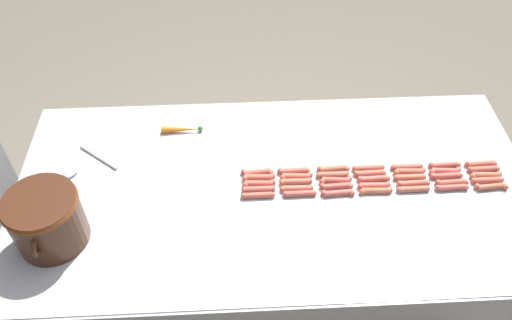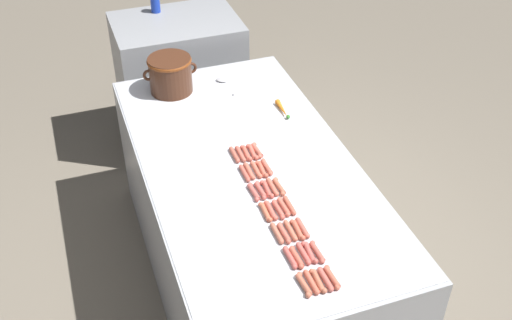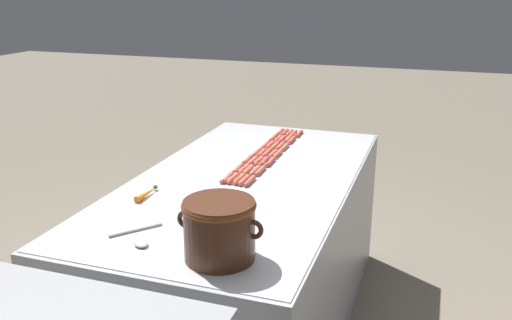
% 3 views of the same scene
% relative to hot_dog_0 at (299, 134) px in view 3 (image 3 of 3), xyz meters
% --- Properties ---
extents(griddle_counter, '(1.07, 2.09, 0.88)m').
position_rel_hot_dog_0_xyz_m(griddle_counter, '(0.05, 0.86, -0.45)').
color(griddle_counter, '#ADAFB5').
rests_on(griddle_counter, ground_plane).
extents(hot_dog_0, '(0.03, 0.14, 0.02)m').
position_rel_hot_dog_0_xyz_m(hot_dog_0, '(0.00, 0.00, 0.00)').
color(hot_dog_0, '#C5654B').
rests_on(hot_dog_0, griddle_counter).
extents(hot_dog_1, '(0.03, 0.14, 0.02)m').
position_rel_hot_dog_0_xyz_m(hot_dog_1, '(0.00, 0.16, 0.00)').
color(hot_dog_1, '#C95951').
rests_on(hot_dog_1, griddle_counter).
extents(hot_dog_2, '(0.03, 0.14, 0.02)m').
position_rel_hot_dog_0_xyz_m(hot_dog_2, '(0.00, 0.31, 0.00)').
color(hot_dog_2, '#C36851').
rests_on(hot_dog_2, griddle_counter).
extents(hot_dog_3, '(0.03, 0.14, 0.02)m').
position_rel_hot_dog_0_xyz_m(hot_dog_3, '(0.00, 0.46, 0.00)').
color(hot_dog_3, '#CD6549').
rests_on(hot_dog_3, griddle_counter).
extents(hot_dog_4, '(0.03, 0.14, 0.02)m').
position_rel_hot_dog_0_xyz_m(hot_dog_4, '(-0.00, 0.62, 0.00)').
color(hot_dog_4, '#C85A51').
rests_on(hot_dog_4, griddle_counter).
extents(hot_dog_5, '(0.03, 0.14, 0.02)m').
position_rel_hot_dog_0_xyz_m(hot_dog_5, '(0.00, 0.77, 0.00)').
color(hot_dog_5, '#C5594B').
rests_on(hot_dog_5, griddle_counter).
extents(hot_dog_6, '(0.03, 0.14, 0.02)m').
position_rel_hot_dog_0_xyz_m(hot_dog_6, '(0.00, 0.93, 0.00)').
color(hot_dog_6, '#C05B4A').
rests_on(hot_dog_6, griddle_counter).
extents(hot_dog_7, '(0.02, 0.14, 0.02)m').
position_rel_hot_dog_0_xyz_m(hot_dog_7, '(0.03, 0.00, 0.00)').
color(hot_dog_7, '#CB614B').
rests_on(hot_dog_7, griddle_counter).
extents(hot_dog_8, '(0.03, 0.14, 0.02)m').
position_rel_hot_dog_0_xyz_m(hot_dog_8, '(0.03, 0.15, 0.00)').
color(hot_dog_8, '#C45B47').
rests_on(hot_dog_8, griddle_counter).
extents(hot_dog_9, '(0.03, 0.14, 0.02)m').
position_rel_hot_dog_0_xyz_m(hot_dog_9, '(0.03, 0.30, 0.00)').
color(hot_dog_9, '#C6614F').
rests_on(hot_dog_9, griddle_counter).
extents(hot_dog_10, '(0.03, 0.14, 0.02)m').
position_rel_hot_dog_0_xyz_m(hot_dog_10, '(0.03, 0.46, 0.00)').
color(hot_dog_10, '#C85D4D').
rests_on(hot_dog_10, griddle_counter).
extents(hot_dog_11, '(0.03, 0.14, 0.02)m').
position_rel_hot_dog_0_xyz_m(hot_dog_11, '(0.03, 0.62, 0.00)').
color(hot_dog_11, '#C15B51').
rests_on(hot_dog_11, griddle_counter).
extents(hot_dog_12, '(0.03, 0.14, 0.02)m').
position_rel_hot_dog_0_xyz_m(hot_dog_12, '(0.03, 0.78, 0.00)').
color(hot_dog_12, '#C36550').
rests_on(hot_dog_12, griddle_counter).
extents(hot_dog_13, '(0.03, 0.14, 0.02)m').
position_rel_hot_dog_0_xyz_m(hot_dog_13, '(0.03, 0.93, 0.00)').
color(hot_dog_13, '#C05F4F').
rests_on(hot_dog_13, griddle_counter).
extents(hot_dog_14, '(0.03, 0.14, 0.02)m').
position_rel_hot_dog_0_xyz_m(hot_dog_14, '(0.06, -0.00, 0.00)').
color(hot_dog_14, '#C0664A').
rests_on(hot_dog_14, griddle_counter).
extents(hot_dog_15, '(0.03, 0.14, 0.02)m').
position_rel_hot_dog_0_xyz_m(hot_dog_15, '(0.07, 0.16, 0.00)').
color(hot_dog_15, '#C85950').
rests_on(hot_dog_15, griddle_counter).
extents(hot_dog_16, '(0.03, 0.14, 0.02)m').
position_rel_hot_dog_0_xyz_m(hot_dog_16, '(0.07, 0.31, 0.00)').
color(hot_dog_16, '#C6684F').
rests_on(hot_dog_16, griddle_counter).
extents(hot_dog_17, '(0.03, 0.14, 0.02)m').
position_rel_hot_dog_0_xyz_m(hot_dog_17, '(0.07, 0.46, 0.00)').
color(hot_dog_17, '#CC5E4F').
rests_on(hot_dog_17, griddle_counter).
extents(hot_dog_18, '(0.03, 0.14, 0.02)m').
position_rel_hot_dog_0_xyz_m(hot_dog_18, '(0.07, 0.61, 0.00)').
color(hot_dog_18, '#CA594D').
rests_on(hot_dog_18, griddle_counter).
extents(hot_dog_19, '(0.03, 0.14, 0.02)m').
position_rel_hot_dog_0_xyz_m(hot_dog_19, '(0.07, 0.77, 0.00)').
color(hot_dog_19, '#CA6750').
rests_on(hot_dog_19, griddle_counter).
extents(hot_dog_20, '(0.03, 0.14, 0.02)m').
position_rel_hot_dog_0_xyz_m(hot_dog_20, '(0.06, 0.92, 0.00)').
color(hot_dog_20, '#CE5D4B').
rests_on(hot_dog_20, griddle_counter).
extents(hot_dog_21, '(0.03, 0.14, 0.02)m').
position_rel_hot_dog_0_xyz_m(hot_dog_21, '(0.09, -0.00, 0.00)').
color(hot_dog_21, '#C45D51').
rests_on(hot_dog_21, griddle_counter).
extents(hot_dog_22, '(0.03, 0.14, 0.02)m').
position_rel_hot_dog_0_xyz_m(hot_dog_22, '(0.09, 0.16, 0.00)').
color(hot_dog_22, '#C45950').
rests_on(hot_dog_22, griddle_counter).
extents(hot_dog_23, '(0.03, 0.14, 0.02)m').
position_rel_hot_dog_0_xyz_m(hot_dog_23, '(0.10, 0.30, 0.00)').
color(hot_dog_23, '#C15E48').
rests_on(hot_dog_23, griddle_counter).
extents(hot_dog_24, '(0.03, 0.14, 0.02)m').
position_rel_hot_dog_0_xyz_m(hot_dog_24, '(0.10, 0.47, 0.00)').
color(hot_dog_24, '#CA624E').
rests_on(hot_dog_24, griddle_counter).
extents(hot_dog_25, '(0.03, 0.14, 0.02)m').
position_rel_hot_dog_0_xyz_m(hot_dog_25, '(0.10, 0.62, 0.00)').
color(hot_dog_25, '#C96551').
rests_on(hot_dog_25, griddle_counter).
extents(hot_dog_26, '(0.03, 0.14, 0.02)m').
position_rel_hot_dog_0_xyz_m(hot_dog_26, '(0.10, 0.77, 0.00)').
color(hot_dog_26, '#CA5F4A').
rests_on(hot_dog_26, griddle_counter).
extents(hot_dog_27, '(0.03, 0.14, 0.02)m').
position_rel_hot_dog_0_xyz_m(hot_dog_27, '(0.10, 0.92, 0.00)').
color(hot_dog_27, '#CA6050').
rests_on(hot_dog_27, griddle_counter).
extents(hot_dog_28, '(0.03, 0.14, 0.02)m').
position_rel_hot_dog_0_xyz_m(hot_dog_28, '(0.12, -0.00, 0.00)').
color(hot_dog_28, '#C76049').
rests_on(hot_dog_28, griddle_counter).
extents(hot_dog_29, '(0.03, 0.14, 0.02)m').
position_rel_hot_dog_0_xyz_m(hot_dog_29, '(0.13, 0.15, 0.00)').
color(hot_dog_29, '#C15B4D').
rests_on(hot_dog_29, griddle_counter).
extents(hot_dog_30, '(0.03, 0.14, 0.02)m').
position_rel_hot_dog_0_xyz_m(hot_dog_30, '(0.12, 0.31, 0.00)').
color(hot_dog_30, '#C15E4F').
rests_on(hot_dog_30, griddle_counter).
extents(hot_dog_31, '(0.02, 0.14, 0.02)m').
position_rel_hot_dog_0_xyz_m(hot_dog_31, '(0.13, 0.47, 0.00)').
color(hot_dog_31, '#C45E49').
rests_on(hot_dog_31, griddle_counter).
extents(hot_dog_32, '(0.03, 0.14, 0.02)m').
position_rel_hot_dog_0_xyz_m(hot_dog_32, '(0.13, 0.61, 0.00)').
color(hot_dog_32, '#C0654C').
rests_on(hot_dog_32, griddle_counter).
extents(hot_dog_33, '(0.03, 0.14, 0.02)m').
position_rel_hot_dog_0_xyz_m(hot_dog_33, '(0.13, 0.78, 0.00)').
color(hot_dog_33, '#C6604C').
rests_on(hot_dog_33, griddle_counter).
extents(hot_dog_34, '(0.03, 0.14, 0.02)m').
position_rel_hot_dog_0_xyz_m(hot_dog_34, '(0.13, 0.93, 0.00)').
color(hot_dog_34, '#C86350').
rests_on(hot_dog_34, griddle_counter).
extents(bean_pot, '(0.33, 0.26, 0.22)m').
position_rel_hot_dog_0_xyz_m(bean_pot, '(-0.15, 1.69, 0.11)').
color(bean_pot, '#472616').
rests_on(bean_pot, griddle_counter).
extents(serving_spoon, '(0.20, 0.23, 0.02)m').
position_rel_hot_dog_0_xyz_m(serving_spoon, '(0.19, 1.66, -0.00)').
color(serving_spoon, '#B7B7BC').
rests_on(serving_spoon, griddle_counter).
extents(carrot, '(0.04, 0.18, 0.03)m').
position_rel_hot_dog_0_xyz_m(carrot, '(0.39, 1.25, 0.00)').
color(carrot, orange).
rests_on(carrot, griddle_counter).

